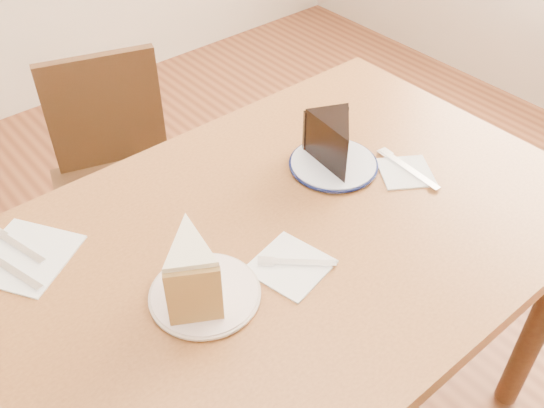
# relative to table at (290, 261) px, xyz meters

# --- Properties ---
(table) EXTENTS (1.20, 0.80, 0.75)m
(table) POSITION_rel_table_xyz_m (0.00, 0.00, 0.00)
(table) COLOR #5B3318
(table) RESTS_ON ground
(chair_far) EXTENTS (0.49, 0.49, 0.78)m
(chair_far) POSITION_rel_table_xyz_m (-0.03, 0.71, -0.21)
(chair_far) COLOR black
(chair_far) RESTS_ON ground
(plate_cream) EXTENTS (0.18, 0.18, 0.01)m
(plate_cream) POSITION_rel_table_xyz_m (-0.23, -0.04, 0.10)
(plate_cream) COLOR white
(plate_cream) RESTS_ON table
(plate_navy) EXTENTS (0.18, 0.18, 0.01)m
(plate_navy) POSITION_rel_table_xyz_m (0.20, 0.08, 0.10)
(plate_navy) COLOR white
(plate_navy) RESTS_ON table
(carrot_cake) EXTENTS (0.13, 0.15, 0.11)m
(carrot_cake) POSITION_rel_table_xyz_m (-0.24, -0.02, 0.17)
(carrot_cake) COLOR beige
(carrot_cake) RESTS_ON plate_cream
(chocolate_cake) EXTENTS (0.14, 0.16, 0.09)m
(chocolate_cake) POSITION_rel_table_xyz_m (0.19, 0.08, 0.16)
(chocolate_cake) COLOR black
(chocolate_cake) RESTS_ON plate_navy
(napkin_cream) EXTENTS (0.15, 0.15, 0.00)m
(napkin_cream) POSITION_rel_table_xyz_m (-0.07, -0.08, 0.10)
(napkin_cream) COLOR white
(napkin_cream) RESTS_ON table
(napkin_navy) EXTENTS (0.15, 0.15, 0.00)m
(napkin_navy) POSITION_rel_table_xyz_m (0.30, -0.03, 0.10)
(napkin_navy) COLOR white
(napkin_navy) RESTS_ON table
(napkin_spare) EXTENTS (0.22, 0.22, 0.00)m
(napkin_spare) POSITION_rel_table_xyz_m (-0.43, 0.25, 0.10)
(napkin_spare) COLOR white
(napkin_spare) RESTS_ON table
(fork_cream) EXTENTS (0.11, 0.10, 0.00)m
(fork_cream) POSITION_rel_table_xyz_m (-0.06, -0.08, 0.10)
(fork_cream) COLOR silver
(fork_cream) RESTS_ON napkin_cream
(knife_navy) EXTENTS (0.03, 0.17, 0.00)m
(knife_navy) POSITION_rel_table_xyz_m (0.31, -0.03, 0.10)
(knife_navy) COLOR white
(knife_navy) RESTS_ON napkin_navy
(fork_spare) EXTENTS (0.05, 0.14, 0.00)m
(fork_spare) POSITION_rel_table_xyz_m (-0.43, 0.28, 0.10)
(fork_spare) COLOR silver
(fork_spare) RESTS_ON napkin_spare
(knife_spare) EXTENTS (0.06, 0.16, 0.00)m
(knife_spare) POSITION_rel_table_xyz_m (-0.46, 0.23, 0.10)
(knife_spare) COLOR silver
(knife_spare) RESTS_ON napkin_spare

